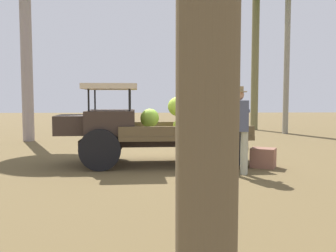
# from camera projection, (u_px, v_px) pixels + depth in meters

# --- Properties ---
(ground_plane) EXTENTS (60.00, 60.00, 0.00)m
(ground_plane) POSITION_uv_depth(u_px,v_px,m) (155.00, 161.00, 9.26)
(ground_plane) COLOR brown
(truck) EXTENTS (4.53, 1.94, 1.89)m
(truck) POSITION_uv_depth(u_px,v_px,m) (150.00, 124.00, 8.89)
(truck) COLOR #372A23
(truck) RESTS_ON ground
(farmer) EXTENTS (0.52, 0.48, 1.81)m
(farmer) POSITION_uv_depth(u_px,v_px,m) (238.00, 124.00, 7.62)
(farmer) COLOR #B3B39B
(farmer) RESTS_ON ground
(wooden_crate) EXTENTS (0.66, 0.60, 0.44)m
(wooden_crate) POSITION_uv_depth(u_px,v_px,m) (263.00, 158.00, 8.45)
(wooden_crate) COLOR #8D5C49
(wooden_crate) RESTS_ON ground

